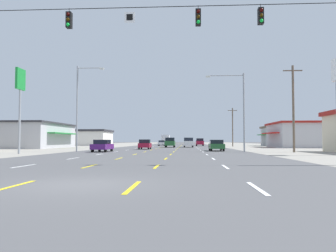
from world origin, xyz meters
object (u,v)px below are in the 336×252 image
object	(u,v)px
sedan_far_left_distant_c	(161,142)
pole_sign_left_row_0	(20,90)
suv_far_right_farther	(200,142)
box_truck_inner_left_distant_a	(166,139)
streetlight_right_row_0	(240,106)
hatchback_inner_right_distant_b	(186,142)
streetlight_left_row_0	(79,103)
suv_inner_right_far	(189,142)
sedan_far_left_nearest	(102,146)
hatchback_inner_left_mid	(145,144)
sedan_inner_left_farthest	(162,143)
sedan_far_right_near	(216,145)
suv_center_turn_midfar	(170,142)

from	to	relation	value
sedan_far_left_distant_c	pole_sign_left_row_0	size ratio (longest dim) A/B	0.51
suv_far_right_farther	box_truck_inner_left_distant_a	bearing A→B (deg)	117.67
streetlight_right_row_0	hatchback_inner_right_distant_b	bearing A→B (deg)	94.30
streetlight_left_row_0	suv_inner_right_far	bearing A→B (deg)	64.54
sedan_far_left_nearest	hatchback_inner_left_mid	xyz separation A→B (m)	(3.53, 12.72, 0.03)
pole_sign_left_row_0	streetlight_left_row_0	world-z (taller)	streetlight_left_row_0
hatchback_inner_left_mid	box_truck_inner_left_distant_a	world-z (taller)	box_truck_inner_left_distant_a
hatchback_inner_right_distant_b	sedan_inner_left_farthest	bearing A→B (deg)	-101.55
sedan_far_right_near	sedan_far_left_distant_c	distance (m)	88.90
sedan_far_left_nearest	sedan_far_right_near	size ratio (longest dim) A/B	1.00
pole_sign_left_row_0	streetlight_right_row_0	world-z (taller)	streetlight_right_row_0
sedan_far_left_nearest	sedan_inner_left_farthest	bearing A→B (deg)	86.42
suv_far_right_farther	sedan_inner_left_farthest	bearing A→B (deg)	158.59
sedan_far_left_nearest	sedan_far_right_near	world-z (taller)	same
suv_center_turn_midfar	suv_inner_right_far	size ratio (longest dim) A/B	1.00
sedan_inner_left_farthest	streetlight_right_row_0	distance (m)	53.35
sedan_inner_left_farthest	suv_center_turn_midfar	bearing A→B (deg)	-81.66
sedan_far_right_near	sedan_far_left_distant_c	world-z (taller)	same
sedan_far_right_near	sedan_far_left_distant_c	size ratio (longest dim) A/B	1.00
streetlight_right_row_0	sedan_inner_left_farthest	bearing A→B (deg)	104.43
sedan_far_left_distant_c	sedan_far_left_nearest	bearing A→B (deg)	-89.93
sedan_far_left_distant_c	streetlight_left_row_0	world-z (taller)	streetlight_left_row_0
sedan_far_left_nearest	streetlight_right_row_0	bearing A→B (deg)	1.53
sedan_far_left_nearest	suv_center_turn_midfar	xyz separation A→B (m)	(6.77, 27.84, 0.27)
sedan_inner_left_farthest	pole_sign_left_row_0	world-z (taller)	pole_sign_left_row_0
suv_center_turn_midfar	suv_inner_right_far	world-z (taller)	same
suv_inner_right_far	streetlight_right_row_0	size ratio (longest dim) A/B	0.52
suv_far_right_farther	sedan_far_left_nearest	bearing A→B (deg)	-105.88
suv_far_right_farther	streetlight_left_row_0	xyz separation A→B (m)	(-16.63, -47.39, 4.95)
suv_inner_right_far	suv_far_right_farther	size ratio (longest dim) A/B	1.00
suv_center_turn_midfar	hatchback_inner_right_distant_b	world-z (taller)	suv_center_turn_midfar
suv_center_turn_midfar	hatchback_inner_right_distant_b	xyz separation A→B (m)	(3.32, 57.59, -0.24)
suv_far_right_farther	streetlight_left_row_0	world-z (taller)	streetlight_left_row_0
sedan_far_right_near	box_truck_inner_left_distant_a	world-z (taller)	box_truck_inner_left_distant_a
suv_far_right_farther	streetlight_left_row_0	bearing A→B (deg)	-109.34
hatchback_inner_left_mid	suv_far_right_farther	world-z (taller)	suv_far_right_farther
suv_inner_right_far	suv_far_right_farther	xyz separation A→B (m)	(3.08, 18.93, 0.00)
suv_center_turn_midfar	hatchback_inner_left_mid	bearing A→B (deg)	-102.12
pole_sign_left_row_0	box_truck_inner_left_distant_a	bearing A→B (deg)	81.96
sedan_far_left_nearest	sedan_far_right_near	xyz separation A→B (m)	(14.04, 4.34, 0.00)
streetlight_left_row_0	sedan_far_left_distant_c	bearing A→B (deg)	88.18
suv_inner_right_far	hatchback_inner_right_distant_b	distance (m)	56.53
suv_far_right_farther	hatchback_inner_left_mid	bearing A→B (deg)	-106.02
streetlight_right_row_0	pole_sign_left_row_0	bearing A→B (deg)	-163.98
suv_inner_right_far	box_truck_inner_left_distant_a	world-z (taller)	box_truck_inner_left_distant_a
pole_sign_left_row_0	streetlight_right_row_0	xyz separation A→B (m)	(23.50, 6.75, -1.00)
sedan_inner_left_farthest	hatchback_inner_right_distant_b	size ratio (longest dim) A/B	1.15
hatchback_inner_left_mid	pole_sign_left_row_0	world-z (taller)	pole_sign_left_row_0
sedan_far_right_near	hatchback_inner_left_mid	distance (m)	13.44
suv_center_turn_midfar	box_truck_inner_left_distant_a	world-z (taller)	box_truck_inner_left_distant_a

